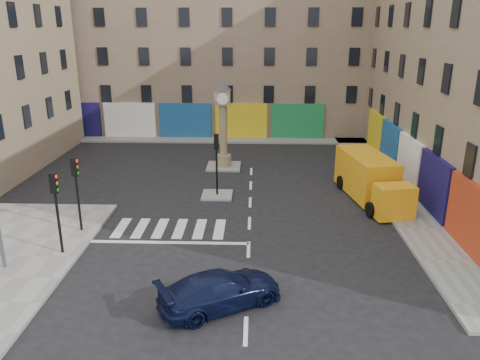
{
  "coord_description": "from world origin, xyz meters",
  "views": [
    {
      "loc": [
        0.25,
        -18.32,
        9.81
      ],
      "look_at": [
        -0.53,
        5.1,
        2.0
      ],
      "focal_mm": 35.0,
      "sensor_mm": 36.0,
      "label": 1
    }
  ],
  "objects_px": {
    "traffic_light_left_near": "(56,200)",
    "traffic_light_left_far": "(76,182)",
    "yellow_van": "(370,179)",
    "navy_sedan": "(221,290)",
    "traffic_light_island": "(216,154)",
    "clock_pillar": "(223,119)"
  },
  "relations": [
    {
      "from": "traffic_light_island",
      "to": "navy_sedan",
      "type": "xyz_separation_m",
      "value": [
        1.05,
        -11.55,
        -1.92
      ]
    },
    {
      "from": "traffic_light_island",
      "to": "navy_sedan",
      "type": "height_order",
      "value": "traffic_light_island"
    },
    {
      "from": "traffic_light_left_far",
      "to": "traffic_light_left_near",
      "type": "bearing_deg",
      "value": -90.0
    },
    {
      "from": "traffic_light_left_near",
      "to": "traffic_light_left_far",
      "type": "distance_m",
      "value": 2.4
    },
    {
      "from": "traffic_light_left_near",
      "to": "yellow_van",
      "type": "height_order",
      "value": "traffic_light_left_near"
    },
    {
      "from": "traffic_light_left_near",
      "to": "yellow_van",
      "type": "relative_size",
      "value": 0.52
    },
    {
      "from": "traffic_light_left_far",
      "to": "yellow_van",
      "type": "distance_m",
      "value": 16.24
    },
    {
      "from": "traffic_light_left_far",
      "to": "clock_pillar",
      "type": "relative_size",
      "value": 0.61
    },
    {
      "from": "traffic_light_left_far",
      "to": "yellow_van",
      "type": "height_order",
      "value": "traffic_light_left_far"
    },
    {
      "from": "traffic_light_left_far",
      "to": "navy_sedan",
      "type": "bearing_deg",
      "value": -39.89
    },
    {
      "from": "clock_pillar",
      "to": "yellow_van",
      "type": "distance_m",
      "value": 11.16
    },
    {
      "from": "clock_pillar",
      "to": "yellow_van",
      "type": "xyz_separation_m",
      "value": [
        9.01,
        -6.16,
        -2.3
      ]
    },
    {
      "from": "traffic_light_left_near",
      "to": "traffic_light_left_far",
      "type": "relative_size",
      "value": 1.0
    },
    {
      "from": "clock_pillar",
      "to": "traffic_light_island",
      "type": "bearing_deg",
      "value": -90.0
    },
    {
      "from": "clock_pillar",
      "to": "navy_sedan",
      "type": "height_order",
      "value": "clock_pillar"
    },
    {
      "from": "traffic_light_left_far",
      "to": "traffic_light_island",
      "type": "xyz_separation_m",
      "value": [
        6.3,
        5.4,
        -0.03
      ]
    },
    {
      "from": "navy_sedan",
      "to": "yellow_van",
      "type": "bearing_deg",
      "value": -64.74
    },
    {
      "from": "traffic_light_island",
      "to": "traffic_light_left_far",
      "type": "bearing_deg",
      "value": -139.4
    },
    {
      "from": "traffic_light_left_near",
      "to": "navy_sedan",
      "type": "xyz_separation_m",
      "value": [
        7.35,
        -3.75,
        -1.95
      ]
    },
    {
      "from": "traffic_light_left_far",
      "to": "traffic_light_island",
      "type": "distance_m",
      "value": 8.3
    },
    {
      "from": "traffic_light_left_near",
      "to": "traffic_light_left_far",
      "type": "bearing_deg",
      "value": 90.0
    },
    {
      "from": "navy_sedan",
      "to": "traffic_light_island",
      "type": "bearing_deg",
      "value": -24.55
    }
  ]
}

